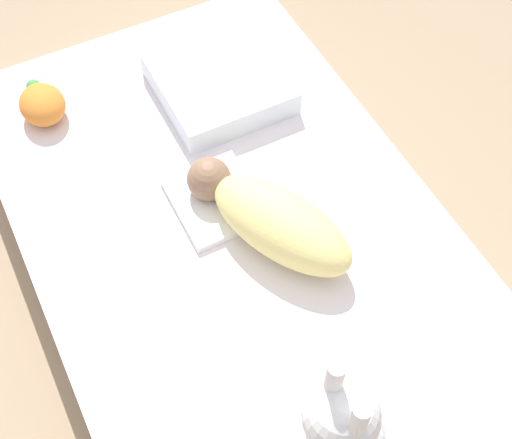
# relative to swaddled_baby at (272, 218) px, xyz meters

# --- Properties ---
(ground_plane) EXTENTS (12.00, 12.00, 0.00)m
(ground_plane) POSITION_rel_swaddled_baby_xyz_m (0.08, 0.07, -0.30)
(ground_plane) COLOR #9E8466
(bed_mattress) EXTENTS (1.55, 0.98, 0.23)m
(bed_mattress) POSITION_rel_swaddled_baby_xyz_m (0.08, 0.07, -0.19)
(bed_mattress) COLOR white
(bed_mattress) RESTS_ON ground_plane
(burp_cloth) EXTENTS (0.24, 0.20, 0.02)m
(burp_cloth) POSITION_rel_swaddled_baby_xyz_m (0.15, 0.08, -0.06)
(burp_cloth) COLOR white
(burp_cloth) RESTS_ON bed_mattress
(swaddled_baby) EXTENTS (0.47, 0.32, 0.14)m
(swaddled_baby) POSITION_rel_swaddled_baby_xyz_m (0.00, 0.00, 0.00)
(swaddled_baby) COLOR #EFDB7F
(swaddled_baby) RESTS_ON bed_mattress
(pillow) EXTENTS (0.35, 0.33, 0.08)m
(pillow) POSITION_rel_swaddled_baby_xyz_m (0.49, -0.09, -0.03)
(pillow) COLOR white
(pillow) RESTS_ON bed_mattress
(bunny_plush) EXTENTS (0.20, 0.20, 0.38)m
(bunny_plush) POSITION_rel_swaddled_baby_xyz_m (-0.53, 0.14, 0.07)
(bunny_plush) COLOR white
(bunny_plush) RESTS_ON bed_mattress
(turtle_plush) EXTENTS (0.18, 0.12, 0.09)m
(turtle_plush) POSITION_rel_swaddled_baby_xyz_m (0.63, 0.37, -0.03)
(turtle_plush) COLOR orange
(turtle_plush) RESTS_ON bed_mattress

